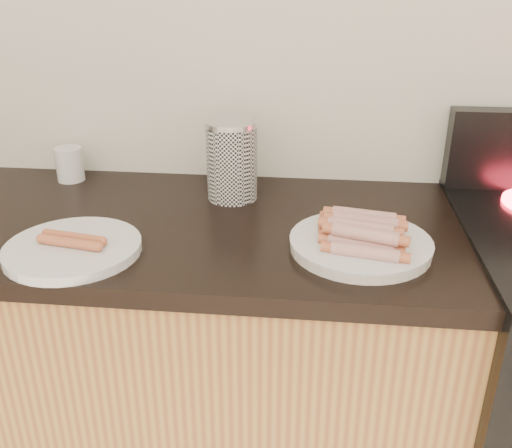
# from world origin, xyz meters

# --- Properties ---
(wall_back) EXTENTS (4.00, 0.04, 2.60)m
(wall_back) POSITION_xyz_m (0.00, 2.00, 1.30)
(wall_back) COLOR silver
(wall_back) RESTS_ON ground
(cabinet_base) EXTENTS (2.20, 0.59, 0.86)m
(cabinet_base) POSITION_xyz_m (-0.70, 1.69, 0.43)
(cabinet_base) COLOR #B0803D
(cabinet_base) RESTS_ON floor
(main_plate) EXTENTS (0.36, 0.36, 0.02)m
(main_plate) POSITION_xyz_m (0.17, 1.59, 0.91)
(main_plate) COLOR silver
(main_plate) RESTS_ON counter_slab
(side_plate) EXTENTS (0.32, 0.32, 0.02)m
(side_plate) POSITION_xyz_m (-0.41, 1.51, 0.91)
(side_plate) COLOR silver
(side_plate) RESTS_ON counter_slab
(hotdog_pile) EXTENTS (0.13, 0.21, 0.05)m
(hotdog_pile) POSITION_xyz_m (0.17, 1.59, 0.94)
(hotdog_pile) COLOR maroon
(hotdog_pile) RESTS_ON main_plate
(plain_sausages) EXTENTS (0.13, 0.07, 0.02)m
(plain_sausages) POSITION_xyz_m (-0.41, 1.51, 0.93)
(plain_sausages) COLOR #DD6A39
(plain_sausages) RESTS_ON side_plate
(canister) EXTENTS (0.13, 0.13, 0.20)m
(canister) POSITION_xyz_m (-0.13, 1.84, 1.00)
(canister) COLOR white
(canister) RESTS_ON counter_slab
(mug) EXTENTS (0.09, 0.09, 0.09)m
(mug) POSITION_xyz_m (-0.58, 1.92, 0.94)
(mug) COLOR white
(mug) RESTS_ON counter_slab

